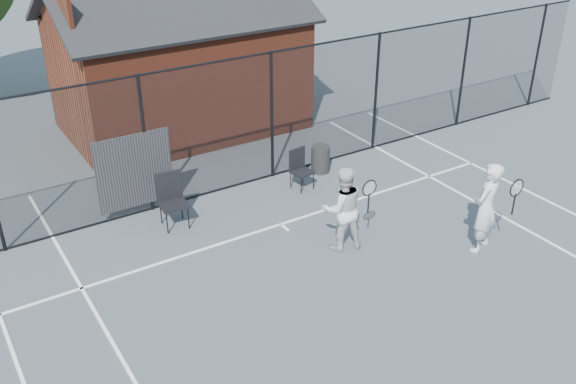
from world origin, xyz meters
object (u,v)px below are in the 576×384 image
player_front (486,208)px  player_back (342,208)px  waste_bin (320,159)px  chair_right (302,170)px  clubhouse (179,70)px  chair_left (173,202)px

player_front → player_back: size_ratio=1.07×
player_front → waste_bin: bearing=98.8°
player_back → chair_right: size_ratio=1.87×
waste_bin → clubhouse: bearing=109.9°
player_front → chair_left: 6.07m
clubhouse → chair_left: 5.54m
player_front → chair_right: player_front is taller
chair_right → waste_bin: bearing=23.3°
chair_right → waste_bin: (0.85, 0.50, -0.13)m
waste_bin → player_front: bearing=-81.2°
clubhouse → chair_left: clubhouse is taller
clubhouse → chair_right: bearing=-81.4°
clubhouse → chair_left: bearing=-115.7°
clubhouse → waste_bin: (1.59, -4.40, -1.28)m
waste_bin → chair_right: bearing=-149.5°
player_back → waste_bin: 3.34m
chair_left → player_back: bearing=-38.9°
chair_right → player_back: bearing=-113.0°
player_front → chair_right: (-1.53, 3.92, -0.46)m
player_front → player_back: 2.67m
player_front → player_back: player_front is taller
player_front → chair_left: (-4.63, 3.92, -0.36)m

